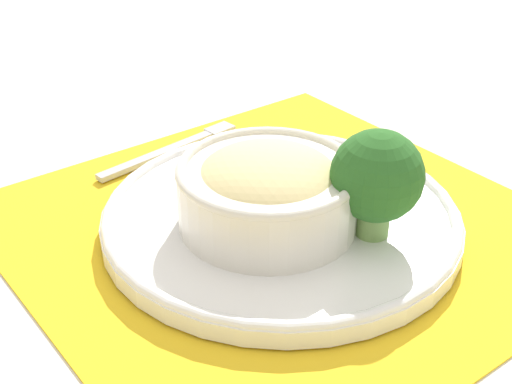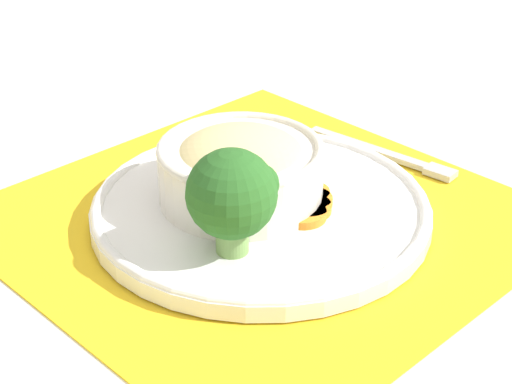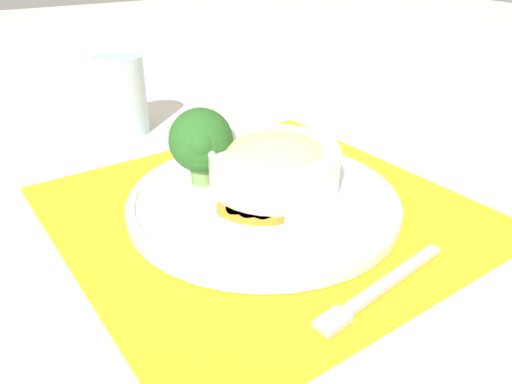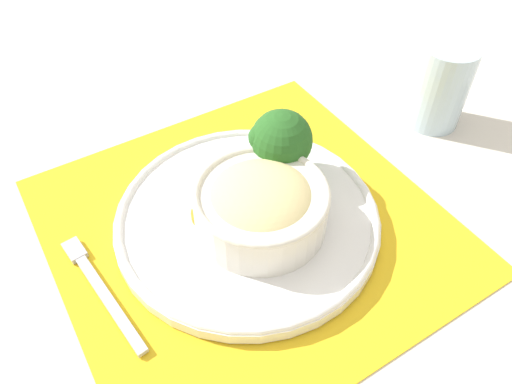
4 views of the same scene
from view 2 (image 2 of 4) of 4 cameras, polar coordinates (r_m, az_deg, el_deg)
ground_plane at (r=0.83m, az=0.31°, el=-1.99°), size 4.00×4.00×0.00m
placemat at (r=0.83m, az=0.31°, el=-1.87°), size 0.49×0.49×0.00m
plate at (r=0.83m, az=0.32°, el=-1.08°), size 0.33×0.33×0.02m
bowl at (r=0.82m, az=-1.03°, el=1.67°), size 0.16×0.16×0.07m
broccoli_floret at (r=0.73m, az=-1.59°, el=-0.19°), size 0.08×0.08×0.10m
carrot_slice_near at (r=0.80m, az=3.08°, el=-1.47°), size 0.05×0.05×0.01m
carrot_slice_middle at (r=0.81m, az=3.43°, el=-1.04°), size 0.05×0.05×0.01m
carrot_slice_far at (r=0.82m, az=3.52°, el=-0.58°), size 0.05×0.05×0.01m
carrot_slice_extra at (r=0.83m, az=3.36°, el=-0.13°), size 0.05×0.05×0.01m
fork at (r=0.95m, az=9.21°, el=2.32°), size 0.05×0.18×0.01m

